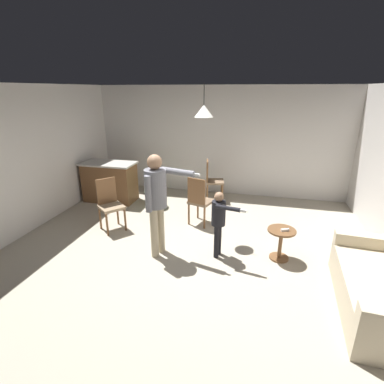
% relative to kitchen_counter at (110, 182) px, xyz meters
% --- Properties ---
extents(ground, '(7.68, 7.68, 0.00)m').
position_rel_kitchen_counter_xyz_m(ground, '(2.45, -1.94, -0.48)').
color(ground, '#B2A893').
extents(wall_back, '(6.40, 0.10, 2.70)m').
position_rel_kitchen_counter_xyz_m(wall_back, '(2.45, 1.26, 0.87)').
color(wall_back, silver).
rests_on(wall_back, ground).
extents(wall_left, '(0.10, 6.40, 2.70)m').
position_rel_kitchen_counter_xyz_m(wall_left, '(-0.75, -1.94, 0.87)').
color(wall_left, silver).
rests_on(wall_left, ground).
extents(kitchen_counter, '(1.26, 0.66, 0.95)m').
position_rel_kitchen_counter_xyz_m(kitchen_counter, '(0.00, 0.00, 0.00)').
color(kitchen_counter, brown).
rests_on(kitchen_counter, ground).
extents(side_table_by_couch, '(0.44, 0.44, 0.52)m').
position_rel_kitchen_counter_xyz_m(side_table_by_couch, '(3.93, -1.73, -0.15)').
color(side_table_by_couch, brown).
rests_on(side_table_by_couch, ground).
extents(person_adult, '(0.86, 0.48, 1.69)m').
position_rel_kitchen_counter_xyz_m(person_adult, '(2.00, -2.06, 0.57)').
color(person_adult, tan).
rests_on(person_adult, ground).
extents(person_child, '(0.55, 0.39, 1.11)m').
position_rel_kitchen_counter_xyz_m(person_child, '(2.96, -1.88, 0.21)').
color(person_child, black).
rests_on(person_child, ground).
extents(dining_chair_by_counter, '(0.53, 0.53, 1.00)m').
position_rel_kitchen_counter_xyz_m(dining_chair_by_counter, '(2.40, -0.81, 0.07)').
color(dining_chair_by_counter, brown).
rests_on(dining_chair_by_counter, ground).
extents(dining_chair_near_wall, '(0.59, 0.59, 1.00)m').
position_rel_kitchen_counter_xyz_m(dining_chair_near_wall, '(0.76, -1.39, 0.07)').
color(dining_chair_near_wall, brown).
rests_on(dining_chair_near_wall, ground).
extents(dining_chair_centre_back, '(0.49, 0.49, 1.00)m').
position_rel_kitchen_counter_xyz_m(dining_chair_centre_back, '(2.40, 0.62, 0.07)').
color(dining_chair_centre_back, brown).
rests_on(dining_chair_centre_back, ground).
extents(potted_plant_corner, '(0.45, 0.45, 0.69)m').
position_rel_kitchen_counter_xyz_m(potted_plant_corner, '(1.17, -0.10, -0.10)').
color(potted_plant_corner, '#B7B2AD').
rests_on(potted_plant_corner, ground).
extents(spare_remote_on_table, '(0.13, 0.09, 0.04)m').
position_rel_kitchen_counter_xyz_m(spare_remote_on_table, '(3.98, -1.76, 0.06)').
color(spare_remote_on_table, white).
rests_on(spare_remote_on_table, side_table_by_couch).
extents(ceiling_light_pendant, '(0.32, 0.32, 0.55)m').
position_rel_kitchen_counter_xyz_m(ceiling_light_pendant, '(2.53, -1.09, 1.77)').
color(ceiling_light_pendant, silver).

